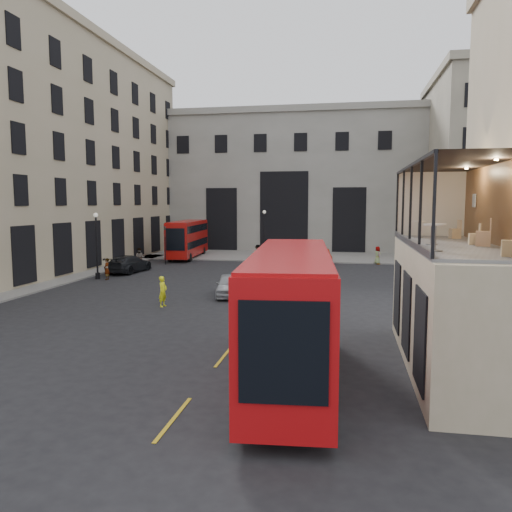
% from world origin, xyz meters
% --- Properties ---
extents(ground, '(140.00, 140.00, 0.00)m').
position_xyz_m(ground, '(0.00, 0.00, 0.00)').
color(ground, black).
rests_on(ground, ground).
extents(host_frontage, '(3.00, 11.00, 4.50)m').
position_xyz_m(host_frontage, '(6.50, 0.00, 2.25)').
color(host_frontage, '#BDAB8D').
rests_on(host_frontage, ground).
extents(cafe_floor, '(3.00, 10.00, 0.10)m').
position_xyz_m(cafe_floor, '(6.50, 0.00, 4.55)').
color(cafe_floor, slate).
rests_on(cafe_floor, host_frontage).
extents(gateway, '(35.00, 10.60, 18.00)m').
position_xyz_m(gateway, '(-5.00, 47.99, 9.39)').
color(gateway, '#9C9991').
rests_on(gateway, ground).
extents(building_right, '(16.60, 18.60, 20.00)m').
position_xyz_m(building_right, '(20.00, 39.97, 10.39)').
color(building_right, '#A9A088').
rests_on(building_right, ground).
extents(pavement_far, '(40.00, 12.00, 0.12)m').
position_xyz_m(pavement_far, '(-6.00, 38.00, 0.06)').
color(pavement_far, slate).
rests_on(pavement_far, ground).
extents(traffic_light_near, '(0.16, 0.20, 3.80)m').
position_xyz_m(traffic_light_near, '(-1.00, 12.00, 2.42)').
color(traffic_light_near, black).
rests_on(traffic_light_near, ground).
extents(traffic_light_far, '(0.16, 0.20, 3.80)m').
position_xyz_m(traffic_light_far, '(-15.00, 28.00, 2.42)').
color(traffic_light_far, black).
rests_on(traffic_light_far, ground).
extents(street_lamp_a, '(0.36, 0.36, 5.33)m').
position_xyz_m(street_lamp_a, '(-17.00, 18.00, 2.39)').
color(street_lamp_a, black).
rests_on(street_lamp_a, ground).
extents(street_lamp_b, '(0.36, 0.36, 5.33)m').
position_xyz_m(street_lamp_b, '(-6.00, 34.00, 2.39)').
color(street_lamp_b, black).
rests_on(street_lamp_b, ground).
extents(bus_near, '(3.42, 11.40, 4.48)m').
position_xyz_m(bus_near, '(0.90, -2.20, 2.52)').
color(bus_near, '#B10C0F').
rests_on(bus_near, ground).
extents(bus_far, '(3.11, 10.48, 4.13)m').
position_xyz_m(bus_far, '(-14.66, 34.17, 2.32)').
color(bus_far, '#A60F0B').
rests_on(bus_far, ground).
extents(car_a, '(2.54, 4.53, 1.46)m').
position_xyz_m(car_a, '(-4.78, 12.62, 0.73)').
color(car_a, '#A3A6AB').
rests_on(car_a, ground).
extents(car_b, '(2.50, 4.78, 1.50)m').
position_xyz_m(car_b, '(0.23, 31.36, 0.75)').
color(car_b, '#9F1D09').
rests_on(car_b, ground).
extents(car_c, '(2.66, 5.50, 1.54)m').
position_xyz_m(car_c, '(-16.12, 21.97, 0.77)').
color(car_c, black).
rests_on(car_c, ground).
extents(bicycle, '(1.75, 0.65, 0.91)m').
position_xyz_m(bicycle, '(-4.57, 13.84, 0.46)').
color(bicycle, gray).
rests_on(bicycle, ground).
extents(cyclist, '(0.54, 0.73, 1.81)m').
position_xyz_m(cyclist, '(-7.88, 8.64, 0.91)').
color(cyclist, '#F8FF1A').
rests_on(cyclist, ground).
extents(pedestrian_a, '(1.03, 0.89, 1.83)m').
position_xyz_m(pedestrian_a, '(-16.64, 25.58, 0.92)').
color(pedestrian_a, gray).
rests_on(pedestrian_a, ground).
extents(pedestrian_b, '(1.39, 1.14, 1.87)m').
position_xyz_m(pedestrian_b, '(-6.14, 30.90, 0.94)').
color(pedestrian_b, gray).
rests_on(pedestrian_b, ground).
extents(pedestrian_c, '(0.98, 0.44, 1.65)m').
position_xyz_m(pedestrian_c, '(-5.16, 31.22, 0.83)').
color(pedestrian_c, gray).
rests_on(pedestrian_c, ground).
extents(pedestrian_d, '(0.87, 1.02, 1.78)m').
position_xyz_m(pedestrian_d, '(5.82, 32.04, 0.89)').
color(pedestrian_d, gray).
rests_on(pedestrian_d, ground).
extents(pedestrian_e, '(0.48, 0.67, 1.73)m').
position_xyz_m(pedestrian_e, '(-16.03, 17.67, 0.86)').
color(pedestrian_e, gray).
rests_on(pedestrian_e, ground).
extents(cafe_table_near, '(0.68, 0.68, 0.85)m').
position_xyz_m(cafe_table_near, '(5.43, -2.69, 5.16)').
color(cafe_table_near, silver).
rests_on(cafe_table_near, cafe_floor).
extents(cafe_table_mid, '(0.58, 0.58, 0.72)m').
position_xyz_m(cafe_table_mid, '(5.76, -0.10, 5.08)').
color(cafe_table_mid, beige).
rests_on(cafe_table_mid, cafe_floor).
extents(cafe_table_far, '(0.57, 0.57, 0.72)m').
position_xyz_m(cafe_table_far, '(5.82, 3.70, 5.07)').
color(cafe_table_far, beige).
rests_on(cafe_table_far, cafe_floor).
extents(cafe_chair_a, '(0.50, 0.50, 0.85)m').
position_xyz_m(cafe_chair_a, '(7.26, -3.91, 4.86)').
color(cafe_chair_a, tan).
rests_on(cafe_chair_a, cafe_floor).
extents(cafe_chair_b, '(0.41, 0.41, 0.77)m').
position_xyz_m(cafe_chair_b, '(7.28, 0.13, 4.83)').
color(cafe_chair_b, '#DAB47E').
rests_on(cafe_chair_b, cafe_floor).
extents(cafe_chair_c, '(0.59, 0.59, 0.97)m').
position_xyz_m(cafe_chair_c, '(7.44, -0.42, 4.90)').
color(cafe_chair_c, tan).
rests_on(cafe_chair_c, cafe_floor).
extents(cafe_chair_d, '(0.46, 0.46, 0.79)m').
position_xyz_m(cafe_chair_d, '(7.26, 3.35, 4.84)').
color(cafe_chair_d, tan).
rests_on(cafe_chair_d, cafe_floor).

